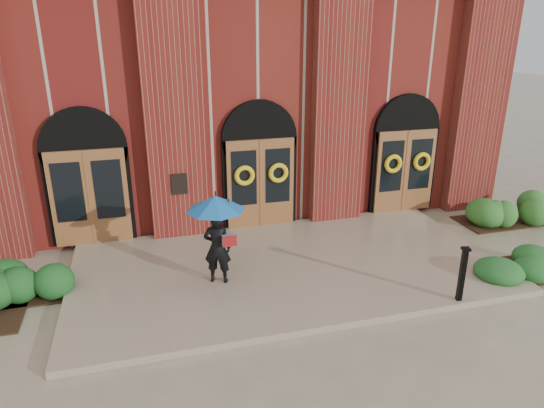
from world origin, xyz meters
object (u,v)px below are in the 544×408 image
object	(u,v)px
metal_post	(462,273)
hedge_wall_left	(39,277)
man_with_umbrella	(216,222)
hedge_wall_right	(512,209)

from	to	relation	value
metal_post	hedge_wall_left	distance (m)	9.00
man_with_umbrella	hedge_wall_left	distance (m)	4.08
metal_post	hedge_wall_left	xyz separation A→B (m)	(-8.48, 2.99, -0.42)
man_with_umbrella	hedge_wall_right	bearing A→B (deg)	-149.98
hedge_wall_right	man_with_umbrella	bearing A→B (deg)	-170.14
man_with_umbrella	metal_post	bearing A→B (deg)	175.56
man_with_umbrella	hedge_wall_left	size ratio (longest dim) A/B	0.72
metal_post	man_with_umbrella	bearing A→B (deg)	155.41
hedge_wall_left	hedge_wall_right	xyz separation A→B (m)	(12.96, 0.74, 0.02)
man_with_umbrella	metal_post	distance (m)	5.20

